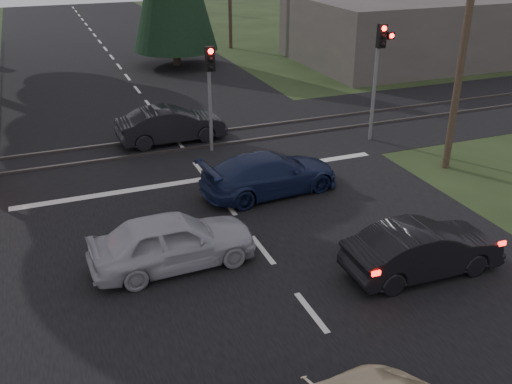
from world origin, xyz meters
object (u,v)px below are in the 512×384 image
blue_sedan (270,174)px  silver_car (173,241)px  utility_pole_near (465,36)px  traffic_signal_center (210,81)px  traffic_signal_right (380,60)px  dark_car_far (171,125)px  dark_hatchback (423,250)px

blue_sedan → silver_car: bearing=122.9°
utility_pole_near → silver_car: size_ratio=2.10×
traffic_signal_center → utility_pole_near: bearing=-32.0°
blue_sedan → traffic_signal_right: bearing=-67.7°
traffic_signal_right → dark_car_far: bearing=159.5°
traffic_signal_center → silver_car: (-3.44, -7.53, -2.08)m
blue_sedan → dark_car_far: dark_car_far is taller
silver_car → blue_sedan: size_ratio=0.92×
utility_pole_near → blue_sedan: (-6.87, 0.36, -4.05)m
utility_pole_near → dark_hatchback: size_ratio=2.20×
silver_car → dark_car_far: bearing=-15.8°
traffic_signal_right → dark_car_far: size_ratio=1.08×
traffic_signal_right → blue_sedan: bearing=-152.3°
traffic_signal_right → traffic_signal_center: bearing=169.6°
dark_hatchback → silver_car: silver_car is taller
traffic_signal_right → utility_pole_near: size_ratio=0.52×
dark_hatchback → dark_car_far: 12.40m
utility_pole_near → dark_hatchback: utility_pole_near is taller
traffic_signal_right → silver_car: 12.10m
utility_pole_near → silver_car: utility_pole_near is taller
dark_hatchback → dark_car_far: dark_car_far is taller
dark_car_far → blue_sedan: bearing=-164.7°
traffic_signal_center → silver_car: size_ratio=0.96×
traffic_signal_center → dark_hatchback: 10.67m
silver_car → blue_sedan: bearing=-53.8°
traffic_signal_right → silver_car: (-9.99, -6.33, -2.58)m
traffic_signal_center → silver_car: traffic_signal_center is taller
traffic_signal_center → blue_sedan: traffic_signal_center is taller
dark_hatchback → silver_car: (-5.79, 2.66, 0.05)m
traffic_signal_right → silver_car: traffic_signal_right is taller
traffic_signal_center → blue_sedan: 4.85m
traffic_signal_right → traffic_signal_center: (-6.55, 1.20, -0.51)m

